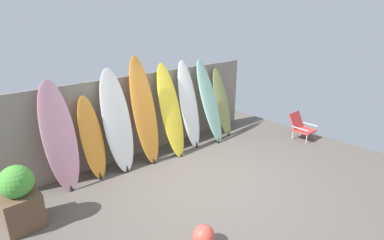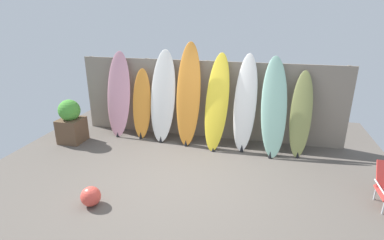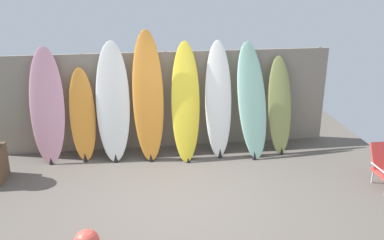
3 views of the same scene
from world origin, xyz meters
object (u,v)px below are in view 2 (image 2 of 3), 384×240
surfboard_olive_7 (301,115)px  surfboard_white_2 (163,97)px  surfboard_pink_0 (119,95)px  planter_box (71,122)px  surfboard_yellow_4 (217,102)px  surfboard_white_5 (245,103)px  beach_ball (91,196)px  surfboard_seafoam_6 (274,107)px  surfboard_orange_3 (188,95)px  surfboard_orange_1 (142,105)px

surfboard_olive_7 → surfboard_white_2: bearing=178.8°
surfboard_pink_0 → planter_box: (-0.88, -0.69, -0.50)m
surfboard_yellow_4 → surfboard_white_5: bearing=5.9°
surfboard_white_5 → beach_ball: bearing=-128.0°
surfboard_olive_7 → surfboard_seafoam_6: bearing=-170.8°
surfboard_yellow_4 → surfboard_white_5: 0.59m
surfboard_yellow_4 → planter_box: 3.32m
surfboard_white_5 → beach_ball: 3.52m
planter_box → surfboard_orange_3: bearing=13.1°
surfboard_orange_3 → beach_ball: size_ratio=7.28×
surfboard_seafoam_6 → surfboard_orange_1: bearing=176.7°
surfboard_white_2 → surfboard_orange_3: 0.62m
surfboard_seafoam_6 → surfboard_white_2: bearing=176.5°
surfboard_pink_0 → surfboard_seafoam_6: size_ratio=0.99×
surfboard_orange_3 → surfboard_white_5: 1.24m
surfboard_white_5 → surfboard_seafoam_6: size_ratio=1.01×
surfboard_seafoam_6 → surfboard_orange_3: bearing=177.0°
surfboard_pink_0 → surfboard_orange_3: 1.72m
beach_ball → surfboard_orange_1: bearing=95.5°
surfboard_white_5 → surfboard_olive_7: (1.13, -0.01, -0.16)m
surfboard_pink_0 → surfboard_orange_3: size_ratio=0.89×
surfboard_orange_3 → planter_box: size_ratio=2.25×
surfboard_orange_1 → beach_ball: surfboard_orange_1 is taller
surfboard_orange_1 → surfboard_yellow_4: bearing=-4.4°
surfboard_white_2 → planter_box: bearing=-161.7°
surfboard_pink_0 → planter_box: 1.22m
surfboard_white_5 → beach_ball: size_ratio=6.59×
surfboard_yellow_4 → surfboard_olive_7: bearing=1.8°
surfboard_orange_3 → surfboard_white_5: (1.23, 0.00, -0.11)m
surfboard_orange_1 → surfboard_olive_7: 3.51m
surfboard_pink_0 → beach_ball: (0.84, -2.78, -0.83)m
surfboard_pink_0 → surfboard_white_5: size_ratio=0.98×
surfboard_white_2 → surfboard_olive_7: bearing=-1.2°
beach_ball → surfboard_pink_0: bearing=106.8°
surfboard_olive_7 → surfboard_orange_3: bearing=179.9°
surfboard_orange_1 → surfboard_white_5: surfboard_white_5 is taller
surfboard_pink_0 → surfboard_white_5: bearing=-1.7°
surfboard_orange_3 → surfboard_olive_7: surfboard_orange_3 is taller
surfboard_white_2 → surfboard_orange_3: bearing=-5.1°
surfboard_white_2 → surfboard_seafoam_6: size_ratio=1.03×
surfboard_yellow_4 → planter_box: size_ratio=2.03×
surfboard_white_2 → surfboard_orange_3: surfboard_orange_3 is taller
surfboard_orange_3 → beach_ball: 2.98m
surfboard_orange_3 → surfboard_olive_7: bearing=-0.1°
surfboard_white_5 → planter_box: (-3.82, -0.60, -0.52)m
surfboard_seafoam_6 → surfboard_olive_7: 0.57m
beach_ball → surfboard_yellow_4: bearing=60.1°
surfboard_white_2 → beach_ball: bearing=-95.5°
surfboard_orange_1 → surfboard_white_5: bearing=-1.8°
surfboard_yellow_4 → surfboard_seafoam_6: size_ratio=1.01×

